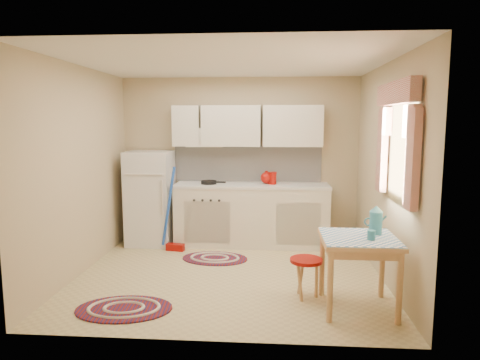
{
  "coord_description": "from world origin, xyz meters",
  "views": [
    {
      "loc": [
        0.49,
        -4.95,
        1.83
      ],
      "look_at": [
        0.11,
        0.25,
        1.12
      ],
      "focal_mm": 32.0,
      "sensor_mm": 36.0,
      "label": 1
    }
  ],
  "objects_px": {
    "fridge": "(150,198)",
    "stool": "(306,278)",
    "base_cabinets": "(252,216)",
    "table": "(358,273)"
  },
  "relations": [
    {
      "from": "fridge",
      "to": "stool",
      "type": "xyz_separation_m",
      "value": [
        2.18,
        -1.88,
        -0.49
      ]
    },
    {
      "from": "fridge",
      "to": "stool",
      "type": "distance_m",
      "value": 2.92
    },
    {
      "from": "base_cabinets",
      "to": "stool",
      "type": "height_order",
      "value": "base_cabinets"
    },
    {
      "from": "fridge",
      "to": "table",
      "type": "height_order",
      "value": "fridge"
    },
    {
      "from": "base_cabinets",
      "to": "table",
      "type": "bearing_deg",
      "value": -62.13
    },
    {
      "from": "base_cabinets",
      "to": "table",
      "type": "relative_size",
      "value": 3.12
    },
    {
      "from": "stool",
      "to": "table",
      "type": "bearing_deg",
      "value": -25.83
    },
    {
      "from": "base_cabinets",
      "to": "stool",
      "type": "relative_size",
      "value": 5.36
    },
    {
      "from": "stool",
      "to": "base_cabinets",
      "type": "bearing_deg",
      "value": 108.87
    },
    {
      "from": "fridge",
      "to": "base_cabinets",
      "type": "height_order",
      "value": "fridge"
    }
  ]
}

